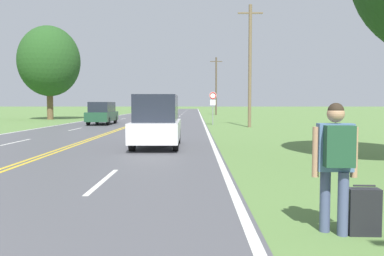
% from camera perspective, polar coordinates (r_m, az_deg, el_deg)
% --- Properties ---
extents(hitchhiker_person, '(0.60, 0.44, 1.77)m').
position_cam_1_polar(hitchhiker_person, '(5.72, 19.54, -3.52)').
color(hitchhiker_person, '#475175').
rests_on(hitchhiker_person, ground).
extents(suitcase, '(0.42, 0.21, 0.68)m').
position_cam_1_polar(suitcase, '(5.98, 22.95, -10.77)').
color(suitcase, black).
rests_on(suitcase, ground).
extents(traffic_sign, '(0.60, 0.10, 2.65)m').
position_cam_1_polar(traffic_sign, '(32.52, 2.95, 3.95)').
color(traffic_sign, gray).
rests_on(traffic_sign, ground).
extents(utility_pole_midground, '(1.80, 0.24, 8.81)m').
position_cam_1_polar(utility_pole_midground, '(29.99, 8.13, 8.85)').
color(utility_pole_midground, brown).
rests_on(utility_pole_midground, ground).
extents(utility_pole_far, '(1.80, 0.24, 8.44)m').
position_cam_1_polar(utility_pole_far, '(60.11, 3.40, 6.02)').
color(utility_pole_far, brown).
rests_on(utility_pole_far, ground).
extents(tree_behind_sign, '(6.46, 6.46, 9.91)m').
position_cam_1_polar(tree_behind_sign, '(46.17, -19.41, 8.82)').
color(tree_behind_sign, brown).
rests_on(tree_behind_sign, ground).
extents(car_white_van_nearest, '(1.85, 4.55, 2.08)m').
position_cam_1_polar(car_white_van_nearest, '(16.24, -4.94, 1.04)').
color(car_white_van_nearest, black).
rests_on(car_white_van_nearest, ground).
extents(car_dark_green_van_approaching, '(1.83, 4.88, 1.84)m').
position_cam_1_polar(car_dark_green_van_approaching, '(34.10, -12.48, 2.10)').
color(car_dark_green_van_approaching, black).
rests_on(car_dark_green_van_approaching, ground).
extents(car_maroon_van_mid_near, '(2.06, 4.13, 1.63)m').
position_cam_1_polar(car_maroon_van_mid_near, '(76.42, -6.11, 2.85)').
color(car_maroon_van_mid_near, black).
rests_on(car_maroon_van_mid_near, ground).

